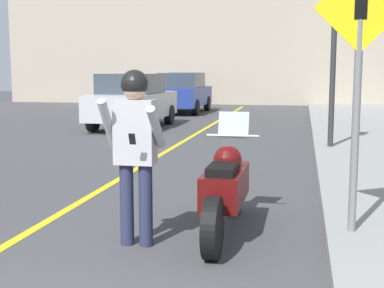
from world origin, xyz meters
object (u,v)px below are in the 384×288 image
person_biker (135,139)px  crossing_sign (358,72)px  traffic_light (334,35)px  parked_car_blue (182,93)px  parked_car_silver (133,100)px  motorcycle (226,188)px  parked_car_white (189,88)px

person_biker → crossing_sign: (2.16, 0.52, 0.66)m
traffic_light → parked_car_blue: (-5.62, 10.16, -1.66)m
parked_car_silver → parked_car_blue: bearing=88.5°
motorcycle → traffic_light: 6.76m
person_biker → traffic_light: 7.40m
person_biker → parked_car_white: bearing=100.7°
person_biker → traffic_light: (2.24, 6.91, 1.42)m
crossing_sign → parked_car_silver: bearing=118.9°
parked_car_blue → parked_car_white: 6.44m
motorcycle → crossing_sign: (1.33, -0.09, 1.26)m
person_biker → parked_car_blue: size_ratio=0.42×
parked_car_blue → person_biker: bearing=-78.8°
motorcycle → person_biker: bearing=-143.6°
person_biker → parked_car_blue: (-3.38, 17.07, -0.24)m
motorcycle → crossing_sign: 1.83m
crossing_sign → parked_car_silver: 11.83m
parked_car_blue → parked_car_white: size_ratio=1.00×
parked_car_silver → motorcycle: bearing=-66.8°
motorcycle → parked_car_blue: (-4.21, 16.46, 0.36)m
motorcycle → parked_car_blue: parked_car_blue is taller
traffic_light → parked_car_silver: (-5.79, 3.94, -1.66)m
traffic_light → parked_car_blue: bearing=119.0°
crossing_sign → parked_car_white: (-6.60, 22.89, -0.90)m
crossing_sign → traffic_light: traffic_light is taller
person_biker → crossing_sign: crossing_sign is taller
parked_car_silver → parked_car_white: bearing=94.1°
parked_car_silver → traffic_light: bearing=-34.2°
motorcycle → parked_car_white: (-5.27, 22.81, 0.36)m
person_biker → parked_car_silver: person_biker is taller
parked_car_white → parked_car_blue: bearing=-80.5°
parked_car_blue → parked_car_white: same height
traffic_light → parked_car_blue: 11.73m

